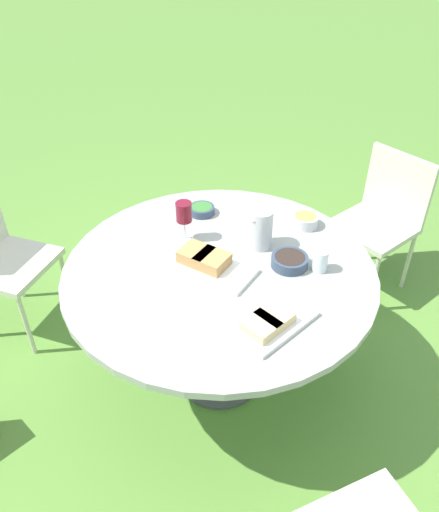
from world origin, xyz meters
The scene contains 11 objects.
ground_plane centered at (0.00, 0.00, 0.00)m, with size 40.00×40.00×0.00m, color #5B8C38.
dining_table centered at (0.00, 0.00, 0.67)m, with size 1.44×1.44×0.76m.
chair_far_back centered at (-1.31, 0.15, 0.52)m, with size 0.47×0.49×0.89m.
water_pitcher centered at (-0.25, 0.03, 0.86)m, with size 0.13×0.12×0.20m.
wine_glass centered at (-0.04, -0.28, 0.91)m, with size 0.08×0.08×0.20m.
platter_bread_main centered at (0.04, -0.03, 0.79)m, with size 0.28×0.42×0.08m.
platter_charcuterie centered at (0.14, 0.41, 0.78)m, with size 0.35×0.21×0.06m.
bowl_fries centered at (-0.55, 0.08, 0.79)m, with size 0.13×0.13×0.06m.
bowl_salad centered at (-0.27, -0.39, 0.78)m, with size 0.13×0.13×0.04m.
bowl_olives centered at (-0.23, 0.23, 0.79)m, with size 0.17×0.17×0.05m.
cup_water_near centered at (-0.30, 0.34, 0.81)m, with size 0.07×0.07×0.11m.
Camera 1 is at (1.30, 1.25, 2.17)m, focal length 35.00 mm.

